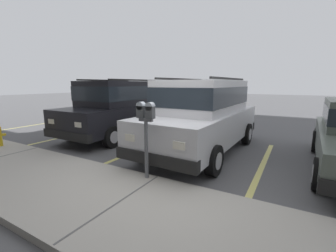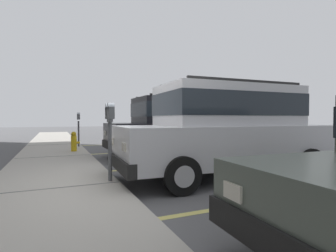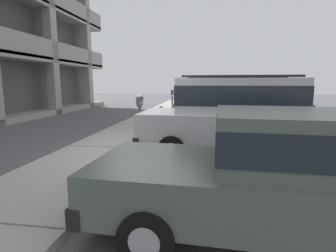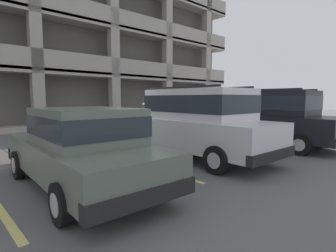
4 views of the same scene
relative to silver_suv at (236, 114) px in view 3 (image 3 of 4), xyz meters
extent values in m
cube|color=#565659|center=(-0.01, 2.16, -1.14)|extent=(80.00, 80.00, 0.10)
cube|color=#ADA89E|center=(-0.01, 3.46, -1.03)|extent=(40.00, 2.20, 0.12)
cube|color=#606060|center=(-0.01, 3.46, -0.97)|extent=(0.03, 2.16, 0.00)
cube|color=#606060|center=(3.99, 3.46, -0.97)|extent=(0.03, 2.16, 0.00)
cube|color=#606060|center=(7.99, 3.46, -0.97)|extent=(0.03, 2.16, 0.00)
cube|color=#DBD16B|center=(-1.66, 0.76, -1.08)|extent=(0.12, 4.80, 0.01)
cube|color=#DBD16B|center=(1.64, 0.76, -1.08)|extent=(0.12, 4.80, 0.01)
cube|color=#DBD16B|center=(4.93, 0.76, -1.08)|extent=(0.12, 4.80, 0.01)
cube|color=#DBD16B|center=(8.23, 0.76, -1.08)|extent=(0.12, 4.80, 0.01)
cube|color=silver|center=(0.00, 0.02, -0.36)|extent=(2.01, 4.76, 0.80)
cube|color=silver|center=(0.00, -0.03, 0.46)|extent=(1.72, 2.97, 0.84)
cube|color=#232B33|center=(0.00, -0.03, 0.48)|extent=(1.75, 2.99, 0.46)
cube|color=black|center=(0.08, 2.33, -0.64)|extent=(1.88, 0.23, 0.24)
cube|color=black|center=(-0.08, -2.29, -0.64)|extent=(1.88, 0.23, 0.24)
cube|color=silver|center=(0.65, 2.36, -0.28)|extent=(0.24, 0.04, 0.14)
cube|color=silver|center=(-0.49, 2.40, -0.28)|extent=(0.24, 0.04, 0.14)
cylinder|color=black|center=(0.95, 1.45, -0.76)|extent=(0.22, 0.67, 0.66)
cylinder|color=#B2B2B7|center=(0.95, 1.45, -0.76)|extent=(0.23, 0.37, 0.36)
cylinder|color=black|center=(-0.85, 1.51, -0.76)|extent=(0.22, 0.67, 0.66)
cylinder|color=#B2B2B7|center=(-0.85, 1.51, -0.76)|extent=(0.23, 0.37, 0.36)
cylinder|color=black|center=(0.85, -1.47, -0.76)|extent=(0.22, 0.67, 0.66)
cylinder|color=#B2B2B7|center=(0.85, -1.47, -0.76)|extent=(0.23, 0.37, 0.36)
cylinder|color=black|center=(-0.95, -1.40, -0.76)|extent=(0.22, 0.67, 0.66)
cylinder|color=#B2B2B7|center=(-0.95, -1.40, -0.76)|extent=(0.23, 0.37, 0.36)
cube|color=black|center=(0.69, -0.05, 0.92)|extent=(0.14, 2.62, 0.05)
cube|color=black|center=(-0.69, 0.00, 0.92)|extent=(0.14, 2.62, 0.05)
cube|color=#5B665B|center=(-3.56, -0.10, -0.49)|extent=(1.88, 4.47, 0.60)
cube|color=#5B665B|center=(-3.57, -0.40, 0.13)|extent=(1.58, 2.04, 0.64)
cube|color=#232B33|center=(-3.57, -0.40, 0.15)|extent=(1.60, 2.07, 0.35)
cube|color=black|center=(-3.47, 2.05, -0.67)|extent=(1.74, 0.23, 0.24)
cube|color=silver|center=(-2.94, 2.08, -0.43)|extent=(0.24, 0.04, 0.14)
cube|color=silver|center=(-3.99, 2.13, -0.43)|extent=(0.24, 0.04, 0.14)
cylinder|color=black|center=(-2.67, 1.22, -0.79)|extent=(0.19, 0.61, 0.60)
cylinder|color=#B2B2B7|center=(-2.67, 1.22, -0.79)|extent=(0.19, 0.34, 0.33)
cylinder|color=black|center=(-4.33, 1.29, -0.79)|extent=(0.19, 0.61, 0.60)
cylinder|color=#B2B2B7|center=(-4.33, 1.29, -0.79)|extent=(0.19, 0.34, 0.33)
cube|color=black|center=(3.38, -0.44, -0.36)|extent=(1.90, 4.72, 0.80)
cube|color=black|center=(3.38, -0.49, 0.46)|extent=(1.66, 2.94, 0.84)
cube|color=#232B33|center=(3.38, -0.49, 0.48)|extent=(1.68, 2.96, 0.46)
cube|color=black|center=(3.35, 1.87, -0.64)|extent=(1.88, 0.18, 0.24)
cube|color=black|center=(3.41, -2.75, -0.64)|extent=(1.88, 0.18, 0.24)
cube|color=silver|center=(3.92, 1.93, -0.28)|extent=(0.24, 0.03, 0.14)
cube|color=silver|center=(2.78, 1.91, -0.28)|extent=(0.24, 0.03, 0.14)
cylinder|color=black|center=(4.26, 1.03, -0.76)|extent=(0.21, 0.66, 0.66)
cylinder|color=#B2B2B7|center=(4.26, 1.03, -0.76)|extent=(0.22, 0.37, 0.36)
cylinder|color=black|center=(2.46, 1.00, -0.76)|extent=(0.21, 0.66, 0.66)
cylinder|color=#B2B2B7|center=(2.46, 1.00, -0.76)|extent=(0.22, 0.37, 0.36)
cylinder|color=black|center=(4.30, -1.89, -0.76)|extent=(0.21, 0.66, 0.66)
cylinder|color=#B2B2B7|center=(4.30, -1.89, -0.76)|extent=(0.22, 0.37, 0.36)
cylinder|color=black|center=(2.50, -1.91, -0.76)|extent=(0.21, 0.66, 0.66)
cylinder|color=#B2B2B7|center=(2.50, -1.91, -0.76)|extent=(0.22, 0.37, 0.36)
cube|color=black|center=(4.07, -0.48, 0.92)|extent=(0.08, 2.62, 0.05)
cube|color=black|center=(2.69, -0.50, 0.92)|extent=(0.08, 2.62, 0.05)
cylinder|color=#595B60|center=(0.14, 2.51, -0.42)|extent=(0.07, 0.07, 1.09)
cube|color=#595B60|center=(0.14, 2.51, 0.15)|extent=(0.28, 0.06, 0.06)
cube|color=#424447|center=(0.04, 2.51, 0.29)|extent=(0.15, 0.11, 0.22)
cylinder|color=#9EA8B2|center=(0.04, 2.51, 0.40)|extent=(0.15, 0.11, 0.15)
cube|color=#B7B293|center=(0.04, 2.45, 0.25)|extent=(0.08, 0.01, 0.08)
cube|color=#424447|center=(0.24, 2.51, 0.29)|extent=(0.15, 0.11, 0.22)
cylinder|color=#9EA8B2|center=(0.24, 2.51, 0.40)|extent=(0.15, 0.11, 0.15)
cube|color=#B7B293|center=(0.24, 2.45, 0.25)|extent=(0.08, 0.01, 0.08)
cylinder|color=#47474C|center=(6.74, 2.51, -0.44)|extent=(0.07, 0.07, 1.06)
cube|color=#515459|center=(6.74, 2.51, 0.26)|extent=(0.15, 0.11, 0.22)
cylinder|color=#9EA8B2|center=(6.74, 2.51, 0.37)|extent=(0.15, 0.11, 0.15)
cube|color=#B7B293|center=(6.74, 2.45, 0.22)|extent=(0.08, 0.01, 0.08)
cube|color=gray|center=(12.35, 9.72, 6.41)|extent=(0.60, 0.50, 15.00)
cylinder|color=gold|center=(5.12, 2.81, -0.69)|extent=(0.20, 0.20, 0.55)
sphere|color=gold|center=(5.12, 2.81, -0.36)|extent=(0.18, 0.18, 0.18)
cylinder|color=gold|center=(5.12, 2.66, -0.67)|extent=(0.08, 0.10, 0.08)
cylinder|color=gold|center=(5.27, 2.81, -0.67)|extent=(0.10, 0.07, 0.07)
camera|label=1|loc=(-2.22, 5.82, 0.80)|focal=24.00mm
camera|label=2|loc=(-4.73, 3.46, 0.19)|focal=28.00mm
camera|label=3|loc=(-6.71, 0.71, 0.77)|focal=28.00mm
camera|label=4|loc=(-5.69, -4.91, 0.63)|focal=28.00mm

